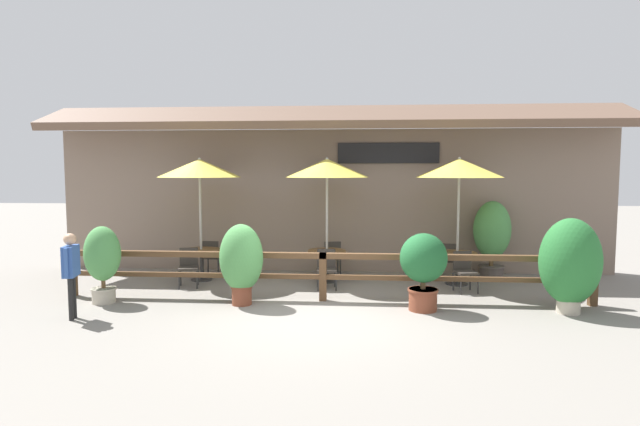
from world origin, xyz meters
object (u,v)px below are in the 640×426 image
chair_middle_wallside (332,256)px  potted_plant_corner_fern (241,260)px  chair_middle_streetside (327,267)px  potted_plant_broad_leaf (492,234)px  potted_plant_tall_tropical (423,265)px  chair_near_wallside (212,255)px  dining_table_far (457,259)px  pedestrian (71,264)px  potted_plant_entrance_palm (570,263)px  potted_plant_small_flowering (102,259)px  chair_far_wallside (449,258)px  dining_table_near (201,256)px  chair_near_streetside (189,265)px  patio_umbrella_near (200,168)px  chair_far_streetside (465,270)px  patio_umbrella_far (459,168)px  patio_umbrella_middle (327,168)px  dining_table_middle (327,257)px

chair_middle_wallside → potted_plant_corner_fern: (-1.59, -2.84, 0.39)m
chair_middle_streetside → potted_plant_broad_leaf: potted_plant_broad_leaf is taller
potted_plant_tall_tropical → chair_near_wallside: bearing=149.0°
chair_near_wallside → dining_table_far: size_ratio=0.96×
potted_plant_broad_leaf → pedestrian: size_ratio=1.23×
potted_plant_entrance_palm → potted_plant_small_flowering: (-8.69, 0.07, -0.05)m
chair_middle_streetside → potted_plant_broad_leaf: (3.89, 1.47, 0.58)m
potted_plant_tall_tropical → potted_plant_broad_leaf: 3.67m
dining_table_far → potted_plant_corner_fern: bearing=-155.4°
chair_middle_wallside → chair_far_wallside: same height
potted_plant_tall_tropical → pedestrian: bearing=-170.6°
pedestrian → dining_table_near: bearing=145.8°
chair_near_streetside → potted_plant_broad_leaf: (6.94, 1.51, 0.58)m
chair_near_streetside → potted_plant_broad_leaf: size_ratio=0.46×
chair_middle_wallside → potted_plant_entrance_palm: potted_plant_entrance_palm is taller
patio_umbrella_near → potted_plant_broad_leaf: size_ratio=1.56×
patio_umbrella_near → potted_plant_entrance_palm: (7.43, -2.20, -1.70)m
chair_near_wallside → potted_plant_broad_leaf: size_ratio=0.46×
chair_near_streetside → chair_far_wallside: (5.89, 1.31, 0.00)m
chair_far_streetside → potted_plant_tall_tropical: (-1.07, -1.51, 0.37)m
chair_near_streetside → patio_umbrella_far: size_ratio=0.30×
chair_near_streetside → patio_umbrella_near: bearing=68.5°
chair_far_wallside → potted_plant_small_flowering: potted_plant_small_flowering is taller
chair_near_streetside → potted_plant_corner_fern: bearing=-57.7°
chair_middle_wallside → patio_umbrella_far: 3.66m
patio_umbrella_near → potted_plant_broad_leaf: (6.87, 0.84, -1.56)m
patio_umbrella_middle → chair_middle_wallside: 2.25m
dining_table_near → potted_plant_tall_tropical: 5.33m
chair_near_wallside → chair_near_streetside: bearing=85.1°
patio_umbrella_near → chair_near_streetside: size_ratio=3.38×
dining_table_far → potted_plant_small_flowering: size_ratio=0.59×
dining_table_middle → dining_table_far: same height
chair_far_streetside → potted_plant_corner_fern: 4.69m
chair_far_streetside → potted_plant_entrance_palm: (1.52, -1.51, 0.44)m
potted_plant_corner_fern → patio_umbrella_middle: bearing=54.9°
chair_near_streetside → potted_plant_entrance_palm: potted_plant_entrance_palm is taller
chair_near_streetside → chair_far_streetside: same height
patio_umbrella_middle → chair_middle_streetside: (0.03, -0.70, -2.14)m
chair_near_wallside → potted_plant_small_flowering: size_ratio=0.57×
dining_table_far → potted_plant_tall_tropical: (-1.04, -2.18, 0.27)m
chair_far_streetside → chair_far_wallside: same height
chair_middle_wallside → chair_far_streetside: size_ratio=1.00×
dining_table_middle → potted_plant_small_flowering: 4.76m
chair_middle_wallside → chair_far_wallside: bearing=165.9°
patio_umbrella_middle → chair_middle_streetside: bearing=-87.1°
chair_near_streetside → dining_table_far: (5.96, 0.64, 0.11)m
pedestrian → potted_plant_tall_tropical: bearing=86.5°
dining_table_middle → potted_plant_small_flowering: bearing=-152.4°
patio_umbrella_far → dining_table_far: patio_umbrella_far is taller
potted_plant_broad_leaf → potted_plant_small_flowering: bearing=-159.9°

